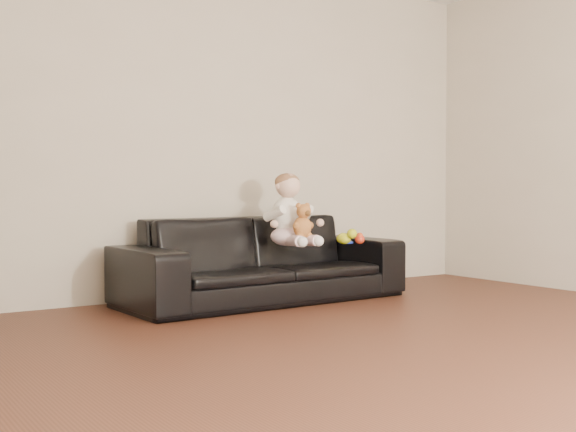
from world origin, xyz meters
TOP-DOWN VIEW (x-y plane):
  - floor at (0.00, 0.00)m, footprint 5.50×5.50m
  - wall_back at (0.00, 2.75)m, footprint 5.00×0.00m
  - sofa at (0.12, 2.25)m, footprint 2.15×0.93m
  - baby at (0.28, 2.13)m, footprint 0.37×0.46m
  - teddy_bear at (0.29, 1.97)m, footprint 0.14×0.15m
  - toy_green at (0.72, 2.06)m, footprint 0.14×0.15m
  - toy_rattle at (0.84, 2.01)m, footprint 0.09×0.09m
  - toy_blue_disc at (0.80, 2.13)m, footprint 0.13×0.13m

SIDE VIEW (x-z plane):
  - floor at x=0.00m, z-range 0.00..0.00m
  - sofa at x=0.12m, z-range 0.00..0.62m
  - toy_blue_disc at x=0.80m, z-range 0.41..0.42m
  - toy_rattle at x=0.84m, z-range 0.41..0.48m
  - toy_green at x=0.72m, z-range 0.41..0.49m
  - teddy_bear at x=0.29m, z-range 0.47..0.72m
  - baby at x=0.28m, z-range 0.37..0.91m
  - wall_back at x=0.00m, z-range -1.20..3.80m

